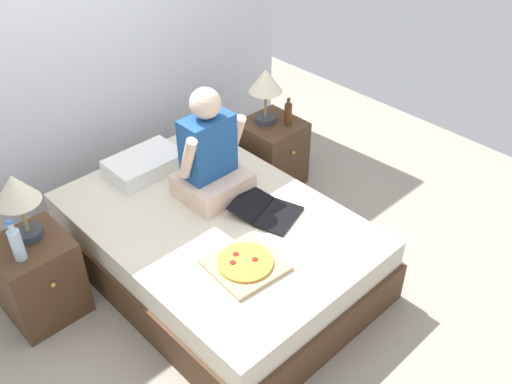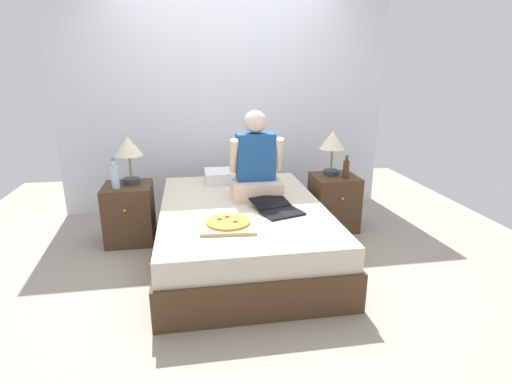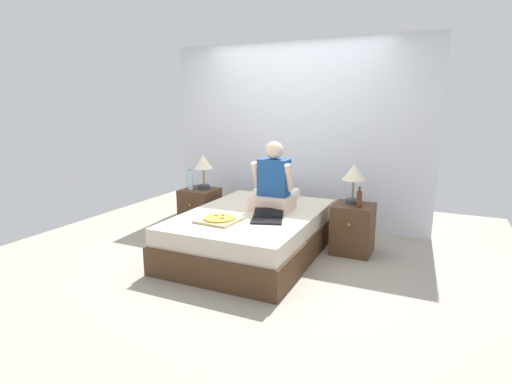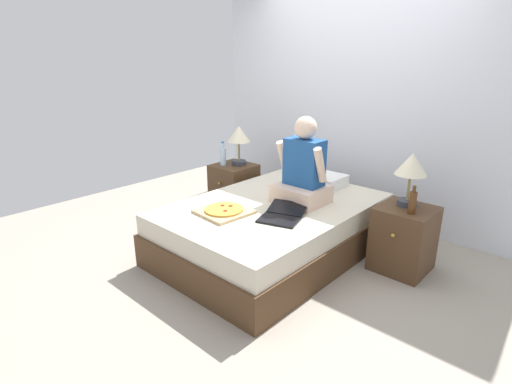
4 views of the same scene
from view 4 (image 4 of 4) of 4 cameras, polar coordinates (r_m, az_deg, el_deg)
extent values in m
plane|color=#9E9384|center=(3.83, 2.46, -8.42)|extent=(5.69, 5.69, 0.00)
cube|color=silver|center=(4.59, 14.16, 12.00)|extent=(3.69, 0.12, 2.50)
cube|color=#4C331E|center=(3.76, 2.49, -6.41)|extent=(1.42, 2.05, 0.30)
cube|color=beige|center=(3.66, 2.54, -3.00)|extent=(1.38, 1.99, 0.18)
cube|color=#4C331E|center=(4.70, -3.15, 0.57)|extent=(0.44, 0.44, 0.56)
sphere|color=gold|center=(4.51, -5.30, 1.23)|extent=(0.03, 0.03, 0.03)
cylinder|color=#333842|center=(4.62, -2.42, 4.22)|extent=(0.16, 0.16, 0.05)
cylinder|color=olive|center=(4.59, -2.45, 5.85)|extent=(0.02, 0.02, 0.22)
cone|color=beige|center=(4.55, -2.48, 8.31)|extent=(0.26, 0.26, 0.18)
cylinder|color=silver|center=(4.59, -4.74, 5.06)|extent=(0.07, 0.07, 0.20)
cylinder|color=silver|center=(4.56, -4.78, 6.65)|extent=(0.03, 0.03, 0.06)
cylinder|color=blue|center=(4.55, -4.80, 7.10)|extent=(0.04, 0.04, 0.02)
cube|color=#4C331E|center=(3.63, 20.32, -6.29)|extent=(0.44, 0.44, 0.56)
sphere|color=gold|center=(3.39, 18.97, -5.88)|extent=(0.03, 0.03, 0.03)
cylinder|color=#333842|center=(3.57, 20.74, -1.43)|extent=(0.16, 0.16, 0.05)
cylinder|color=olive|center=(3.53, 20.99, 0.62)|extent=(0.02, 0.02, 0.22)
cone|color=beige|center=(3.48, 21.37, 3.75)|extent=(0.26, 0.26, 0.18)
cylinder|color=#512D14|center=(3.39, 21.44, -1.45)|extent=(0.06, 0.06, 0.18)
cylinder|color=#512D14|center=(3.35, 21.67, 0.40)|extent=(0.03, 0.03, 0.05)
cube|color=white|center=(4.20, 8.93, 1.83)|extent=(0.52, 0.34, 0.12)
cube|color=beige|center=(3.66, 6.46, -0.24)|extent=(0.44, 0.40, 0.16)
cube|color=#1E4C8C|center=(3.60, 6.91, 4.24)|extent=(0.34, 0.20, 0.42)
sphere|color=beige|center=(3.54, 7.11, 9.10)|extent=(0.20, 0.20, 0.20)
cylinder|color=beige|center=(3.68, 3.93, 4.96)|extent=(0.07, 0.18, 0.32)
cylinder|color=beige|center=(3.45, 9.14, 3.84)|extent=(0.07, 0.18, 0.32)
cube|color=black|center=(3.25, 3.27, -4.03)|extent=(0.37, 0.31, 0.02)
cube|color=black|center=(3.42, 4.54, -2.26)|extent=(0.36, 0.28, 0.06)
cube|color=tan|center=(3.42, -4.60, -2.82)|extent=(0.43, 0.43, 0.03)
cylinder|color=gold|center=(3.41, -4.61, -2.50)|extent=(0.33, 0.33, 0.02)
cylinder|color=maroon|center=(3.47, -4.81, -1.92)|extent=(0.04, 0.04, 0.00)
cylinder|color=maroon|center=(3.35, -4.40, -2.69)|extent=(0.04, 0.04, 0.00)
cylinder|color=maroon|center=(3.46, -3.65, -1.99)|extent=(0.04, 0.04, 0.00)
camera|label=1|loc=(4.11, -47.51, 28.63)|focal=40.00mm
camera|label=2|loc=(2.66, -61.52, 6.22)|focal=28.00mm
camera|label=3|loc=(1.33, -120.86, -14.18)|focal=28.00mm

